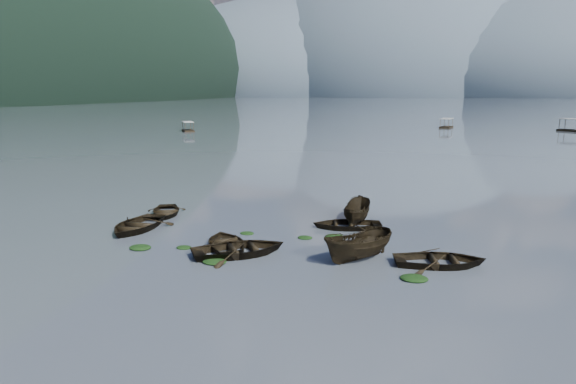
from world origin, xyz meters
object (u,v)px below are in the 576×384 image
(rowboat_0, at_px, (137,230))
(pontoon_centre, at_px, (446,128))
(rowboat_3, at_px, (227,247))
(pontoon_left, at_px, (188,131))

(rowboat_0, bearing_deg, pontoon_centre, 77.54)
(rowboat_3, bearing_deg, rowboat_0, -47.01)
(pontoon_left, xyz_separation_m, pontoon_centre, (52.92, 26.01, 0.00))
(pontoon_left, bearing_deg, rowboat_3, -95.91)
(rowboat_0, distance_m, rowboat_3, 7.02)
(rowboat_0, height_order, rowboat_3, rowboat_0)
(rowboat_3, distance_m, pontoon_centre, 100.91)
(pontoon_left, bearing_deg, rowboat_0, -99.58)
(rowboat_3, height_order, pontoon_centre, pontoon_centre)
(rowboat_0, bearing_deg, rowboat_3, -16.22)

